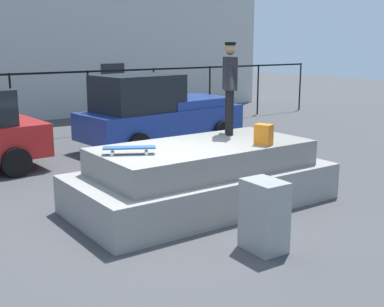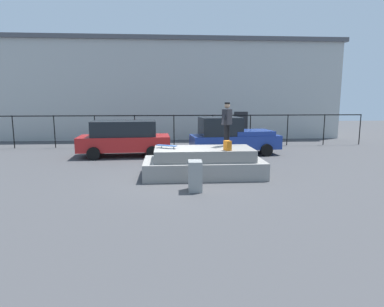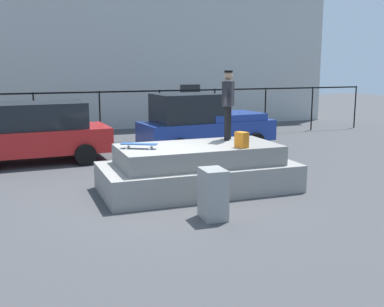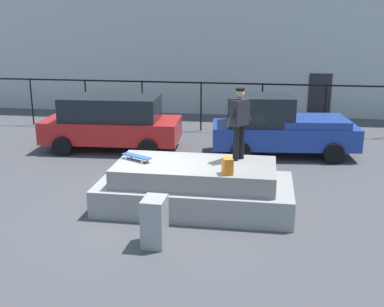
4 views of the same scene
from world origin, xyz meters
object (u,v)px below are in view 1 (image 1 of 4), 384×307
Objects in this scene: backpack at (264,135)px; skateboarder at (230,81)px; car_blue_pickup_mid at (157,112)px; skateboard at (129,148)px; utility_box at (264,216)px.

skateboarder is at bearing 151.65° from backpack.
backpack is at bearing -98.47° from skateboarder.
skateboarder is 0.36× the size of car_blue_pickup_mid.
skateboarder is at bearing 10.91° from skateboard.
skateboarder is at bearing -103.56° from car_blue_pickup_mid.
car_blue_pickup_mid is 7.43m from utility_box.
backpack is 0.07× the size of car_blue_pickup_mid.
car_blue_pickup_mid reaches higher than utility_box.
backpack is at bearing -102.53° from car_blue_pickup_mid.
skateboarder is 3.39m from utility_box.
car_blue_pickup_mid is (1.23, 5.52, -0.31)m from backpack.
car_blue_pickup_mid is at bearing 54.41° from skateboard.
utility_box is at bearing -62.22° from backpack.
utility_box is (-1.49, -2.58, -1.61)m from skateboarder.
skateboard is at bearing -125.59° from car_blue_pickup_mid.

